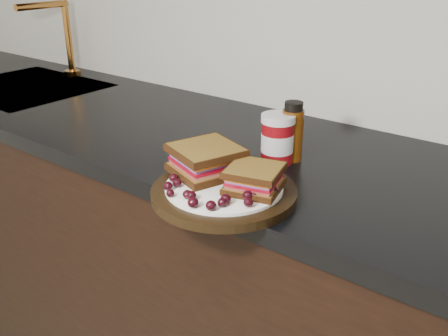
{
  "coord_description": "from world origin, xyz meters",
  "views": [
    {
      "loc": [
        0.54,
        0.77,
        1.34
      ],
      "look_at": [
        0.02,
        1.45,
        0.96
      ],
      "focal_mm": 40.0,
      "sensor_mm": 36.0,
      "label": 1
    }
  ],
  "objects_px": {
    "plate": "(224,192)",
    "oil_bottle": "(292,131)",
    "condiment_jar": "(277,139)",
    "sandwich_left": "(206,160)"
  },
  "relations": [
    {
      "from": "condiment_jar",
      "to": "oil_bottle",
      "type": "distance_m",
      "value": 0.04
    },
    {
      "from": "condiment_jar",
      "to": "oil_bottle",
      "type": "height_order",
      "value": "oil_bottle"
    },
    {
      "from": "plate",
      "to": "condiment_jar",
      "type": "bearing_deg",
      "value": 93.07
    },
    {
      "from": "plate",
      "to": "condiment_jar",
      "type": "distance_m",
      "value": 0.21
    },
    {
      "from": "sandwich_left",
      "to": "condiment_jar",
      "type": "relative_size",
      "value": 1.14
    },
    {
      "from": "plate",
      "to": "condiment_jar",
      "type": "relative_size",
      "value": 2.54
    },
    {
      "from": "sandwich_left",
      "to": "condiment_jar",
      "type": "height_order",
      "value": "condiment_jar"
    },
    {
      "from": "plate",
      "to": "sandwich_left",
      "type": "bearing_deg",
      "value": 159.69
    },
    {
      "from": "sandwich_left",
      "to": "oil_bottle",
      "type": "distance_m",
      "value": 0.23
    },
    {
      "from": "plate",
      "to": "oil_bottle",
      "type": "height_order",
      "value": "oil_bottle"
    }
  ]
}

